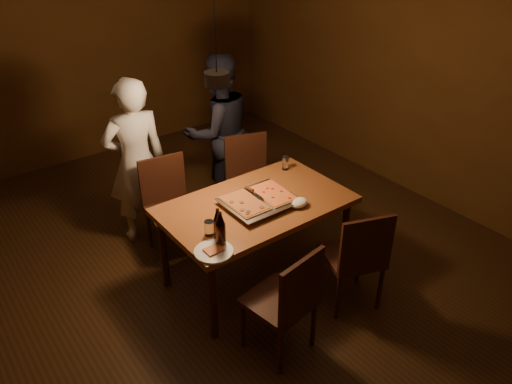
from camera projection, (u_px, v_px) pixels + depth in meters
room_shell at (219, 125)px, 3.69m from camera, size 6.00×6.00×6.00m
dining_table at (256, 211)px, 4.02m from camera, size 1.50×0.90×0.75m
chair_far_left at (168, 197)px, 4.47m from camera, size 0.48×0.48×0.49m
chair_far_right at (249, 172)px, 4.88m from camera, size 0.54×0.54×0.49m
chair_near_left at (289, 295)px, 3.36m from camera, size 0.48×0.48×0.49m
chair_near_right at (358, 251)px, 3.78m from camera, size 0.54×0.54×0.49m
pizza_tray at (259, 202)px, 3.95m from camera, size 0.59×0.50×0.05m
pizza_meat at (245, 203)px, 3.87m from camera, size 0.25×0.39×0.02m
pizza_cheese at (273, 193)px, 4.00m from camera, size 0.26×0.39×0.02m
spatula at (257, 197)px, 3.94m from camera, size 0.11×0.25×0.04m
beer_bottle_a at (220, 229)px, 3.42m from camera, size 0.07×0.07×0.27m
beer_bottle_b at (218, 224)px, 3.50m from camera, size 0.07×0.07×0.25m
water_glass_left at (209, 228)px, 3.57m from camera, size 0.07×0.07×0.11m
water_glass_right at (285, 163)px, 4.45m from camera, size 0.06×0.06×0.12m
plate_slice at (214, 251)px, 3.42m from camera, size 0.27×0.27×0.03m
napkin at (298, 203)px, 3.92m from camera, size 0.16×0.12×0.07m
diner_white at (136, 162)px, 4.52m from camera, size 0.61×0.44×1.58m
diner_dark at (219, 132)px, 5.09m from camera, size 0.82×0.67×1.59m
pendant_lamp at (217, 78)px, 3.51m from camera, size 0.18×0.18×1.10m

